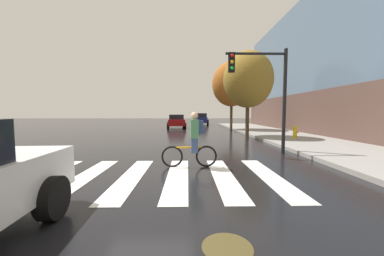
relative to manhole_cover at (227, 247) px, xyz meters
name	(u,v)px	position (x,y,z in m)	size (l,w,h in m)	color
ground_plane	(145,177)	(-1.59, 2.97, 0.00)	(120.00, 120.00, 0.00)	black
crosswalk_stripes	(155,177)	(-1.35, 2.97, 0.00)	(6.54, 3.64, 0.01)	silver
manhole_cover	(227,247)	(0.00, 0.00, 0.00)	(0.64, 0.64, 0.01)	#473D1E
sedan_mid	(176,121)	(-1.75, 21.18, 0.76)	(2.25, 4.38, 1.47)	maroon
sedan_far	(201,119)	(1.34, 27.20, 0.82)	(2.56, 4.82, 1.61)	navy
cyclist	(193,140)	(-0.32, 3.97, 0.84)	(1.71, 0.37, 1.69)	black
traffic_light_near	(264,83)	(2.58, 6.07, 2.86)	(2.47, 0.28, 4.20)	black
fire_hydrant	(295,132)	(5.89, 10.03, 0.53)	(0.33, 0.22, 0.78)	gold
street_tree_near	(248,80)	(3.41, 11.42, 3.80)	(3.17, 3.17, 5.64)	#4C3823
street_tree_mid	(232,84)	(3.60, 17.53, 4.32)	(3.60, 3.60, 6.40)	#4C3823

